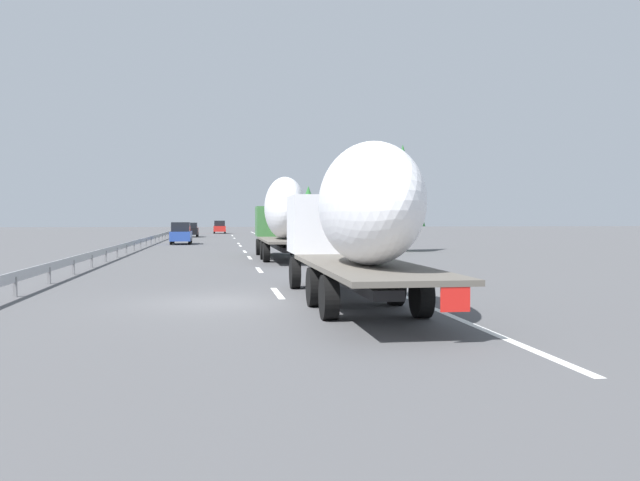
{
  "coord_description": "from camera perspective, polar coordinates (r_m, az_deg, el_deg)",
  "views": [
    {
      "loc": [
        -19.13,
        0.0,
        2.34
      ],
      "look_at": [
        10.87,
        -4.46,
        1.35
      ],
      "focal_mm": 38.23,
      "sensor_mm": 36.0,
      "label": 1
    }
  ],
  "objects": [
    {
      "name": "lane_stripe_0",
      "position": [
        21.34,
        -3.58,
        -4.42
      ],
      "size": [
        3.2,
        0.2,
        0.01
      ],
      "primitive_type": "cube",
      "color": "white",
      "rests_on": "ground_plane"
    },
    {
      "name": "car_blue_sedan",
      "position": [
        62.72,
        -11.55,
        0.59
      ],
      "size": [
        4.62,
        1.82,
        1.99
      ],
      "color": "#28479E",
      "rests_on": "ground_plane"
    },
    {
      "name": "truck_trailing",
      "position": [
        18.01,
        3.07,
        2.04
      ],
      "size": [
        13.03,
        2.55,
        4.19
      ],
      "color": "silver",
      "rests_on": "ground_plane"
    },
    {
      "name": "car_black_suv",
      "position": [
        86.73,
        -10.75,
        0.9
      ],
      "size": [
        4.47,
        1.77,
        1.81
      ],
      "color": "black",
      "rests_on": "ground_plane"
    },
    {
      "name": "tree_2",
      "position": [
        80.58,
        -0.98,
        2.88
      ],
      "size": [
        3.46,
        3.46,
        6.17
      ],
      "color": "#472D19",
      "rests_on": "ground_plane"
    },
    {
      "name": "tree_3",
      "position": [
        79.23,
        1.32,
        3.46
      ],
      "size": [
        2.77,
        2.77,
        7.43
      ],
      "color": "#472D19",
      "rests_on": "ground_plane"
    },
    {
      "name": "tree_5",
      "position": [
        99.35,
        -0.8,
        2.71
      ],
      "size": [
        3.21,
        3.21,
        6.06
      ],
      "color": "#472D19",
      "rests_on": "ground_plane"
    },
    {
      "name": "tree_0",
      "position": [
        90.33,
        -0.88,
        2.56
      ],
      "size": [
        2.55,
        2.55,
        5.66
      ],
      "color": "#472D19",
      "rests_on": "ground_plane"
    },
    {
      "name": "ground_plane",
      "position": [
        59.18,
        -8.46,
        -0.42
      ],
      "size": [
        260.0,
        260.0,
        0.0
      ],
      "primitive_type": "plane",
      "color": "#4C4C4F"
    },
    {
      "name": "edge_line_right",
      "position": [
        64.41,
        -3.56,
        -0.21
      ],
      "size": [
        110.0,
        0.2,
        0.01
      ],
      "primitive_type": "cube",
      "color": "white",
      "rests_on": "ground_plane"
    },
    {
      "name": "lane_stripe_2",
      "position": [
        40.62,
        -5.91,
        -1.44
      ],
      "size": [
        3.2,
        0.2,
        0.01
      ],
      "primitive_type": "cube",
      "color": "white",
      "rests_on": "ground_plane"
    },
    {
      "name": "tree_4",
      "position": [
        48.59,
        6.93,
        4.59
      ],
      "size": [
        3.21,
        3.21,
        7.55
      ],
      "color": "#472D19",
      "rests_on": "ground_plane"
    },
    {
      "name": "guardrail_median",
      "position": [
        62.45,
        -13.97,
        0.2
      ],
      "size": [
        94.0,
        0.1,
        0.76
      ],
      "color": "#9EA0A5",
      "rests_on": "ground_plane"
    },
    {
      "name": "truck_lead",
      "position": [
        38.79,
        -3.14,
        2.21
      ],
      "size": [
        13.3,
        2.55,
        4.62
      ],
      "color": "#387038",
      "rests_on": "ground_plane"
    },
    {
      "name": "lane_stripe_5",
      "position": [
        63.71,
        -6.84,
        -0.25
      ],
      "size": [
        3.2,
        0.2,
        0.01
      ],
      "primitive_type": "cube",
      "color": "white",
      "rests_on": "ground_plane"
    },
    {
      "name": "tree_1",
      "position": [
        105.65,
        -2.12,
        2.7
      ],
      "size": [
        2.58,
        2.58,
        6.02
      ],
      "color": "#472D19",
      "rests_on": "ground_plane"
    },
    {
      "name": "road_sign",
      "position": [
        54.53,
        -1.4,
        1.85
      ],
      "size": [
        0.1,
        0.9,
        3.36
      ],
      "color": "gray",
      "rests_on": "ground_plane"
    },
    {
      "name": "lane_stripe_4",
      "position": [
        58.36,
        -6.69,
        -0.44
      ],
      "size": [
        3.2,
        0.2,
        0.01
      ],
      "primitive_type": "cube",
      "color": "white",
      "rests_on": "ground_plane"
    },
    {
      "name": "lane_stripe_3",
      "position": [
        48.13,
        -6.31,
        -0.92
      ],
      "size": [
        3.2,
        0.2,
        0.01
      ],
      "primitive_type": "cube",
      "color": "white",
      "rests_on": "ground_plane"
    },
    {
      "name": "lane_stripe_6",
      "position": [
        81.01,
        -7.19,
        0.2
      ],
      "size": [
        3.2,
        0.2,
        0.01
      ],
      "primitive_type": "cube",
      "color": "white",
      "rests_on": "ground_plane"
    },
    {
      "name": "lane_stripe_7",
      "position": [
        94.9,
        -7.37,
        0.44
      ],
      "size": [
        3.2,
        0.2,
        0.01
      ],
      "primitive_type": "cube",
      "color": "white",
      "rests_on": "ground_plane"
    },
    {
      "name": "lane_stripe_1",
      "position": [
        30.9,
        -5.1,
        -2.47
      ],
      "size": [
        3.2,
        0.2,
        0.01
      ],
      "primitive_type": "cube",
      "color": "white",
      "rests_on": "ground_plane"
    },
    {
      "name": "lane_stripe_8",
      "position": [
        91.93,
        -7.34,
        0.4
      ],
      "size": [
        3.2,
        0.2,
        0.01
      ],
      "primitive_type": "cube",
      "color": "white",
      "rests_on": "ground_plane"
    },
    {
      "name": "car_red_compact",
      "position": [
        106.22,
        -8.4,
        1.12
      ],
      "size": [
        4.2,
        1.85,
        1.99
      ],
      "color": "red",
      "rests_on": "ground_plane"
    }
  ]
}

